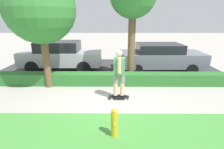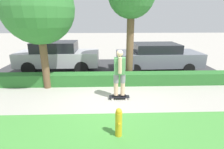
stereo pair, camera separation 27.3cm
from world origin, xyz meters
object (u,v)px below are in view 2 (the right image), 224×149
object	(u,v)px
tree_near	(38,8)
parked_car_front	(58,56)
skater_person	(120,73)
parked_car_middle	(157,56)
fire_hydrant	(119,122)
skateboard	(119,97)

from	to	relation	value
tree_near	parked_car_front	distance (m)	3.51
skater_person	parked_car_middle	bearing A→B (deg)	56.96
fire_hydrant	parked_car_front	bearing A→B (deg)	117.00
skateboard	tree_near	bearing A→B (deg)	157.88
parked_car_middle	tree_near	bearing A→B (deg)	-156.59
parked_car_front	parked_car_middle	xyz separation A→B (m)	(5.73, 0.04, -0.08)
skater_person	tree_near	xyz separation A→B (m)	(-3.09, 1.26, 2.24)
parked_car_middle	fire_hydrant	distance (m)	6.61
skateboard	parked_car_middle	size ratio (longest dim) A/B	0.16
skater_person	parked_car_front	world-z (taller)	skater_person
parked_car_middle	skater_person	bearing A→B (deg)	-124.50
tree_near	fire_hydrant	bearing A→B (deg)	-49.72
parked_car_front	parked_car_middle	world-z (taller)	parked_car_front
skateboard	parked_car_middle	distance (m)	4.65
skateboard	tree_near	size ratio (longest dim) A/B	0.16
skater_person	parked_car_middle	distance (m)	4.60
parked_car_front	parked_car_middle	size ratio (longest dim) A/B	0.95
skater_person	tree_near	bearing A→B (deg)	157.88
skateboard	parked_car_middle	xyz separation A→B (m)	(2.50, 3.85, 0.73)
tree_near	parked_car_middle	bearing A→B (deg)	24.87
skater_person	fire_hydrant	size ratio (longest dim) A/B	2.22
parked_car_middle	skateboard	bearing A→B (deg)	-124.50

